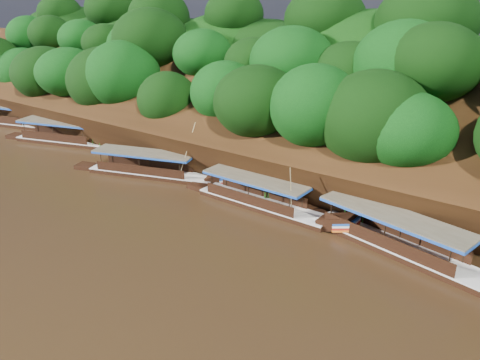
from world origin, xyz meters
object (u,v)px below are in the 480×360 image
object	(u,v)px
boat_0	(414,251)
boat_3	(71,139)
boat_2	(160,172)
boat_4	(10,121)
boat_1	(270,204)

from	to	relation	value
boat_0	boat_3	size ratio (longest dim) A/B	1.09
boat_2	boat_3	bearing A→B (deg)	156.12
boat_2	boat_4	size ratio (longest dim) A/B	0.96
boat_1	boat_2	xyz separation A→B (m)	(-11.61, -0.05, -0.01)
boat_1	boat_4	xyz separation A→B (m)	(-39.44, 1.62, 0.07)
boat_0	boat_3	distance (m)	37.42
boat_0	boat_1	world-z (taller)	boat_0
boat_3	boat_1	bearing A→B (deg)	-20.51
boat_1	boat_4	world-z (taller)	boat_1
boat_4	boat_2	bearing A→B (deg)	-19.34
boat_0	boat_2	world-z (taller)	boat_0
boat_1	boat_3	xyz separation A→B (m)	(-26.50, 1.32, 0.04)
boat_4	boat_3	bearing A→B (deg)	-17.24
boat_2	boat_3	world-z (taller)	boat_2
boat_1	boat_4	distance (m)	39.47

